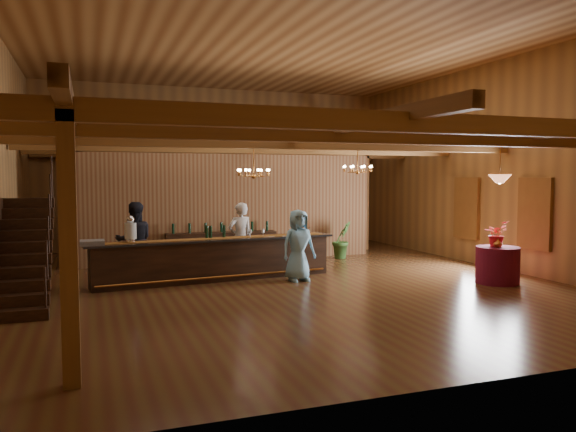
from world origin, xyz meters
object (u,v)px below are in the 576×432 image
object	(u,v)px
chandelier_left	(254,172)
staff_second	(134,240)
floor_plant	(342,240)
pendant_lamp	(500,179)
bartender	(240,238)
guest	(298,245)
beverage_dispenser	(130,230)
tasting_bar	(216,259)
backbar_shelf	(222,247)
raffle_drum	(302,228)
round_table	(497,265)
chandelier_right	(358,169)

from	to	relation	value
chandelier_left	staff_second	world-z (taller)	chandelier_left
floor_plant	pendant_lamp	bearing A→B (deg)	-70.80
bartender	guest	size ratio (longest dim) A/B	1.07
beverage_dispenser	bartender	distance (m)	2.89
tasting_bar	backbar_shelf	distance (m)	2.72
raffle_drum	backbar_shelf	bearing A→B (deg)	122.05
bartender	guest	xyz separation A→B (m)	(1.02, -1.46, -0.06)
staff_second	guest	bearing A→B (deg)	155.52
tasting_bar	pendant_lamp	xyz separation A→B (m)	(6.02, -2.55, 1.90)
bartender	backbar_shelf	bearing A→B (deg)	-98.59
round_table	pendant_lamp	world-z (taller)	pendant_lamp
raffle_drum	pendant_lamp	bearing A→B (deg)	-36.11
guest	bartender	bearing A→B (deg)	119.39
beverage_dispenser	tasting_bar	bearing A→B (deg)	4.50
tasting_bar	staff_second	world-z (taller)	staff_second
raffle_drum	guest	bearing A→B (deg)	-115.89
pendant_lamp	floor_plant	distance (m)	5.41
beverage_dispenser	bartender	bearing A→B (deg)	17.70
backbar_shelf	floor_plant	bearing A→B (deg)	-2.61
tasting_bar	chandelier_left	distance (m)	2.29
tasting_bar	floor_plant	world-z (taller)	floor_plant
chandelier_left	guest	xyz separation A→B (m)	(0.81, -0.93, -1.71)
round_table	chandelier_left	world-z (taller)	chandelier_left
chandelier_left	bartender	distance (m)	1.75
raffle_drum	pendant_lamp	xyz separation A→B (m)	(3.76, -2.74, 1.24)
round_table	bartender	bearing A→B (deg)	147.95
staff_second	guest	xyz separation A→B (m)	(3.60, -1.59, -0.08)
backbar_shelf	chandelier_left	size ratio (longest dim) A/B	3.88
chandelier_left	floor_plant	size ratio (longest dim) A/B	0.71
chandelier_left	bartender	world-z (taller)	chandelier_left
pendant_lamp	chandelier_left	bearing A→B (deg)	151.27
round_table	guest	size ratio (longest dim) A/B	0.58
raffle_drum	bartender	bearing A→B (deg)	160.12
round_table	floor_plant	size ratio (longest dim) A/B	0.86
chandelier_right	floor_plant	distance (m)	2.69
beverage_dispenser	chandelier_right	world-z (taller)	chandelier_right
bartender	guest	distance (m)	1.78
pendant_lamp	staff_second	bearing A→B (deg)	156.43
pendant_lamp	backbar_shelf	bearing A→B (deg)	135.60
chandelier_right	pendant_lamp	xyz separation A→B (m)	(2.00, -3.16, -0.26)
beverage_dispenser	backbar_shelf	world-z (taller)	beverage_dispenser
floor_plant	staff_second	bearing A→B (deg)	-167.10
chandelier_right	staff_second	distance (m)	6.06
round_table	tasting_bar	bearing A→B (deg)	157.04
floor_plant	guest	bearing A→B (deg)	-130.25
tasting_bar	bartender	xyz separation A→B (m)	(0.80, 0.72, 0.40)
chandelier_right	bartender	xyz separation A→B (m)	(-3.22, 0.11, -1.76)
chandelier_left	pendant_lamp	size ratio (longest dim) A/B	0.89
staff_second	round_table	bearing A→B (deg)	155.78
round_table	floor_plant	xyz separation A→B (m)	(-1.67, 4.80, 0.14)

